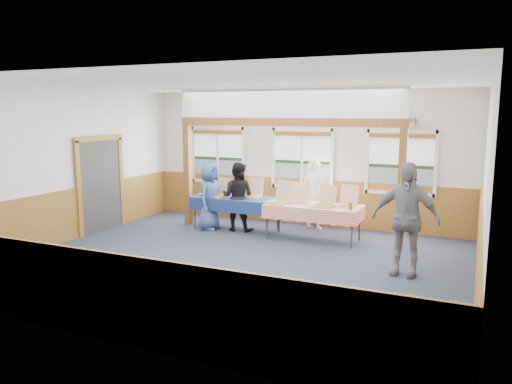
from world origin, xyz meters
TOP-DOWN VIEW (x-y plane):
  - floor at (0.00, 0.00)m, footprint 8.00×8.00m
  - ceiling at (0.00, 0.00)m, footprint 8.00×8.00m
  - wall_back at (0.00, 3.50)m, footprint 8.00×0.00m
  - wall_front at (0.00, -3.50)m, footprint 8.00×0.00m
  - wall_left at (-4.00, 0.00)m, footprint 0.00×8.00m
  - wall_right at (4.00, 0.00)m, footprint 0.00×8.00m
  - wainscot_back at (0.00, 3.48)m, footprint 7.98×0.05m
  - wainscot_front at (0.00, -3.48)m, footprint 7.98×0.05m
  - wainscot_left at (-3.98, 0.00)m, footprint 0.05×6.98m
  - wainscot_right at (3.98, 0.00)m, footprint 0.05×6.98m
  - cased_opening at (-3.96, 0.90)m, footprint 0.06×1.30m
  - window_left at (-2.30, 3.46)m, footprint 1.56×0.10m
  - window_mid at (0.00, 3.46)m, footprint 1.56×0.10m
  - window_right at (2.30, 3.46)m, footprint 1.56×0.10m
  - post_left at (-2.50, 2.30)m, footprint 0.15×0.15m
  - post_right at (2.50, 2.30)m, footprint 0.15×0.15m
  - cross_beam at (0.00, 2.30)m, footprint 5.15×0.18m
  - table_left at (-1.20, 2.29)m, footprint 2.18×1.59m
  - table_right at (0.74, 2.08)m, footprint 2.19×1.71m
  - pizza_box_a at (-1.59, 2.18)m, footprint 0.47×0.54m
  - pizza_box_b at (-0.85, 2.45)m, footprint 0.43×0.51m
  - pizza_box_c at (-0.00, 1.98)m, footprint 0.53×0.60m
  - pizza_box_d at (0.38, 2.27)m, footprint 0.50×0.55m
  - pizza_box_e at (0.99, 2.00)m, footprint 0.43×0.51m
  - pizza_box_f at (1.40, 2.22)m, footprint 0.46×0.54m
  - veggie_tray at (-1.95, 2.29)m, footprint 0.40×0.40m
  - drink_glass at (1.59, 1.83)m, footprint 0.07×0.07m
  - woman_white at (0.43, 3.10)m, footprint 0.68×0.54m
  - woman_black at (-1.11, 2.19)m, footprint 0.81×0.65m
  - man_blue at (-1.76, 2.03)m, footprint 0.51×0.77m
  - person_grey at (2.83, 0.52)m, footprint 1.16×0.57m

SIDE VIEW (x-z plane):
  - floor at x=0.00m, z-range 0.00..0.00m
  - wainscot_back at x=0.00m, z-range 0.00..1.10m
  - wainscot_front at x=0.00m, z-range 0.00..1.10m
  - wainscot_left at x=-3.98m, z-range 0.00..1.10m
  - wainscot_right at x=3.98m, z-range 0.00..1.10m
  - table_left at x=-1.20m, z-range 0.33..1.08m
  - table_right at x=0.74m, z-range 0.33..1.08m
  - man_blue at x=-1.76m, z-range 0.00..1.56m
  - veggie_tray at x=-1.95m, z-range 0.74..0.83m
  - woman_black at x=-1.11m, z-range 0.00..1.58m
  - woman_white at x=0.43m, z-range 0.00..1.63m
  - pizza_box_d at x=0.38m, z-range 0.61..1.03m
  - pizza_box_a at x=-1.59m, z-range 0.61..1.03m
  - pizza_box_e at x=0.99m, z-range 0.61..1.04m
  - pizza_box_b at x=-0.85m, z-range 0.61..1.04m
  - pizza_box_f at x=1.40m, z-range 0.61..1.04m
  - pizza_box_c at x=0.00m, z-range 0.59..1.06m
  - drink_glass at x=1.59m, z-range 0.76..0.91m
  - person_grey at x=2.83m, z-range 0.00..1.91m
  - cased_opening at x=-3.96m, z-range 0.00..2.10m
  - post_left at x=-2.50m, z-range 0.00..2.40m
  - post_right at x=2.50m, z-range 0.00..2.40m
  - wall_back at x=0.00m, z-range -2.40..5.60m
  - wall_front at x=0.00m, z-range -2.40..5.60m
  - wall_left at x=-4.00m, z-range -2.40..5.60m
  - wall_right at x=4.00m, z-range -2.40..5.60m
  - window_left at x=-2.30m, z-range 0.95..2.41m
  - window_mid at x=0.00m, z-range 0.95..2.41m
  - window_right at x=2.30m, z-range 0.95..2.41m
  - cross_beam at x=0.00m, z-range 2.40..2.58m
  - ceiling at x=0.00m, z-range 3.20..3.20m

